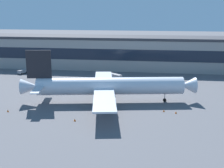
% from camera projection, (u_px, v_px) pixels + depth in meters
% --- Properties ---
extents(ground_plane, '(600.00, 600.00, 0.00)m').
position_uv_depth(ground_plane, '(110.00, 100.00, 98.41)').
color(ground_plane, '#56565B').
extents(terminal_building, '(174.48, 17.80, 15.70)m').
position_uv_depth(terminal_building, '(125.00, 53.00, 147.81)').
color(terminal_building, '#9E9993').
rests_on(terminal_building, ground_plane).
extents(airliner, '(54.89, 47.05, 16.77)m').
position_uv_depth(airliner, '(107.00, 86.00, 95.06)').
color(airliner, silver).
rests_on(airliner, ground_plane).
extents(follow_me_car, '(3.16, 4.77, 1.85)m').
position_uv_depth(follow_me_car, '(23.00, 71.00, 137.29)').
color(follow_me_car, gray).
rests_on(follow_me_car, ground_plane).
extents(belt_loader, '(6.23, 5.58, 1.95)m').
position_uv_depth(belt_loader, '(115.00, 76.00, 128.01)').
color(belt_loader, gray).
rests_on(belt_loader, ground_plane).
extents(traffic_cone_0, '(0.58, 0.58, 0.72)m').
position_uv_depth(traffic_cone_0, '(75.00, 120.00, 80.32)').
color(traffic_cone_0, '#F2590C').
rests_on(traffic_cone_0, ground_plane).
extents(traffic_cone_1, '(0.55, 0.55, 0.69)m').
position_uv_depth(traffic_cone_1, '(176.00, 112.00, 86.13)').
color(traffic_cone_1, '#F2590C').
rests_on(traffic_cone_1, ground_plane).
extents(traffic_cone_2, '(0.55, 0.55, 0.69)m').
position_uv_depth(traffic_cone_2, '(8.00, 111.00, 87.46)').
color(traffic_cone_2, '#F2590C').
rests_on(traffic_cone_2, ground_plane).
extents(traffic_cone_3, '(0.58, 0.58, 0.72)m').
position_uv_depth(traffic_cone_3, '(164.00, 111.00, 87.59)').
color(traffic_cone_3, '#F2590C').
rests_on(traffic_cone_3, ground_plane).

